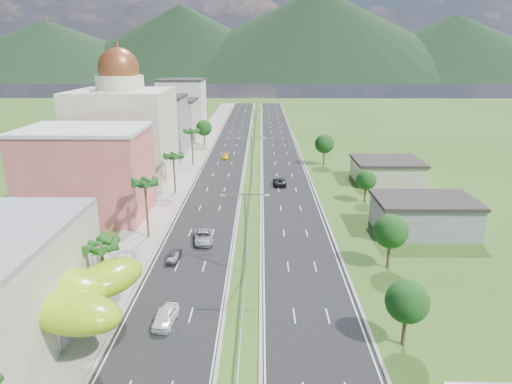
{
  "coord_description": "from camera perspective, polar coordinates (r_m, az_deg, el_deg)",
  "views": [
    {
      "loc": [
        1.98,
        -43.72,
        27.54
      ],
      "look_at": [
        1.22,
        23.48,
        7.0
      ],
      "focal_mm": 32.0,
      "sensor_mm": 36.0,
      "label": 1
    }
  ],
  "objects": [
    {
      "name": "car_dark_far_right",
      "position": [
        99.1,
        2.97,
        1.33
      ],
      "size": [
        2.82,
        5.74,
        1.57
      ],
      "primitive_type": "imported",
      "rotation": [
        0.0,
        0.0,
        3.18
      ],
      "color": "black",
      "rests_on": "road_right"
    },
    {
      "name": "palm_tree_e",
      "position": [
        116.66,
        -8.05,
        7.34
      ],
      "size": [
        3.6,
        3.6,
        9.4
      ],
      "color": "#47301C",
      "rests_on": "ground"
    },
    {
      "name": "car_dark_left",
      "position": [
        64.47,
        -10.16,
        -7.91
      ],
      "size": [
        1.58,
        4.01,
        1.3
      ],
      "primitive_type": "imported",
      "rotation": [
        0.0,
        0.0,
        -0.05
      ],
      "color": "black",
      "rests_on": "road_left"
    },
    {
      "name": "car_silver_mid_left",
      "position": [
        69.84,
        -6.59,
        -5.58
      ],
      "size": [
        3.6,
        6.27,
        1.65
      ],
      "primitive_type": "imported",
      "rotation": [
        0.0,
        0.0,
        0.15
      ],
      "color": "#999BA0",
      "rests_on": "road_left"
    },
    {
      "name": "palm_tree_b",
      "position": [
        53.06,
        -18.77,
        -6.67
      ],
      "size": [
        3.6,
        3.6,
        8.1
      ],
      "color": "#47301C",
      "rests_on": "ground"
    },
    {
      "name": "motorcycle",
      "position": [
        63.24,
        -11.08,
        -8.56
      ],
      "size": [
        0.57,
        1.77,
        1.12
      ],
      "primitive_type": "imported",
      "rotation": [
        0.0,
        0.0,
        -0.02
      ],
      "color": "black",
      "rests_on": "road_left"
    },
    {
      "name": "pink_shophouse",
      "position": [
        83.87,
        -20.33,
        2.09
      ],
      "size": [
        20.0,
        15.0,
        15.0
      ],
      "primitive_type": "cube",
      "color": "#C1584F",
      "rests_on": "ground"
    },
    {
      "name": "median_guardrail",
      "position": [
        118.82,
        -0.33,
        3.9
      ],
      "size": [
        0.1,
        216.06,
        0.76
      ],
      "color": "gray",
      "rests_on": "ground"
    },
    {
      "name": "midrise_white",
      "position": [
        172.2,
        -9.21,
        10.6
      ],
      "size": [
        16.0,
        15.0,
        18.0
      ],
      "primitive_type": "cube",
      "color": "silver",
      "rests_on": "ground"
    },
    {
      "name": "road_right",
      "position": [
        136.64,
        2.96,
        5.35
      ],
      "size": [
        11.0,
        260.0,
        0.04
      ],
      "primitive_type": "cube",
      "color": "black",
      "rests_on": "ground"
    },
    {
      "name": "car_yellow_far_left",
      "position": [
        124.36,
        -3.83,
        4.48
      ],
      "size": [
        2.04,
        4.46,
        1.26
      ],
      "primitive_type": "imported",
      "rotation": [
        0.0,
        0.0,
        -0.06
      ],
      "color": "yellow",
      "rests_on": "road_left"
    },
    {
      "name": "midrise_beige",
      "position": [
        150.06,
        -10.62,
        8.65
      ],
      "size": [
        16.0,
        15.0,
        13.0
      ],
      "primitive_type": "cube",
      "color": "#ADA68F",
      "rests_on": "ground"
    },
    {
      "name": "palm_tree_d",
      "position": [
        92.61,
        -10.28,
        4.25
      ],
      "size": [
        3.6,
        3.6,
        8.6
      ],
      "color": "#47301C",
      "rests_on": "ground"
    },
    {
      "name": "streetlight_median_c",
      "position": [
        96.02,
        -0.55,
        4.49
      ],
      "size": [
        6.04,
        0.25,
        11.0
      ],
      "color": "gray",
      "rests_on": "ground"
    },
    {
      "name": "streetlight_median_e",
      "position": [
        184.91,
        0.03,
        10.54
      ],
      "size": [
        6.04,
        0.25,
        11.0
      ],
      "color": "gray",
      "rests_on": "ground"
    },
    {
      "name": "leafy_tree_rc",
      "position": [
        89.15,
        13.61,
        1.44
      ],
      "size": [
        3.85,
        3.85,
        6.33
      ],
      "color": "#47301C",
      "rests_on": "ground"
    },
    {
      "name": "streetlight_median_d",
      "position": [
        140.29,
        -0.17,
        8.47
      ],
      "size": [
        6.04,
        0.25,
        11.0
      ],
      "color": "gray",
      "rests_on": "ground"
    },
    {
      "name": "ground",
      "position": [
        51.71,
        -1.7,
        -15.19
      ],
      "size": [
        500.0,
        500.0,
        0.0
      ],
      "primitive_type": "plane",
      "color": "#2D5119",
      "rests_on": "ground"
    },
    {
      "name": "lime_canopy",
      "position": [
        50.68,
        -25.66,
        -11.25
      ],
      "size": [
        18.0,
        15.0,
        7.4
      ],
      "color": "#8CBA12",
      "rests_on": "ground"
    },
    {
      "name": "car_white_near_left",
      "position": [
        50.85,
        -11.22,
        -15.02
      ],
      "size": [
        2.43,
        4.97,
        1.63
      ],
      "primitive_type": "imported",
      "rotation": [
        0.0,
        0.0,
        -0.11
      ],
      "color": "white",
      "rests_on": "road_left"
    },
    {
      "name": "leafy_tree_ra",
      "position": [
        47.06,
        18.37,
        -12.89
      ],
      "size": [
        4.2,
        4.2,
        6.9
      ],
      "color": "#47301C",
      "rests_on": "ground"
    },
    {
      "name": "leafy_tree_lfar",
      "position": [
        141.53,
        -6.52,
        7.96
      ],
      "size": [
        4.9,
        4.9,
        8.05
      ],
      "color": "#47301C",
      "rests_on": "ground"
    },
    {
      "name": "palm_tree_c",
      "position": [
        70.62,
        -13.71,
        0.86
      ],
      "size": [
        3.6,
        3.6,
        9.6
      ],
      "color": "#47301C",
      "rests_on": "ground"
    },
    {
      "name": "shed_near",
      "position": [
        77.64,
        20.22,
        -2.92
      ],
      "size": [
        15.0,
        10.0,
        5.0
      ],
      "primitive_type": "cube",
      "color": "gray",
      "rests_on": "ground"
    },
    {
      "name": "streetlight_median_b",
      "position": [
        57.64,
        -1.37,
        -4.16
      ],
      "size": [
        6.04,
        0.25,
        11.0
      ],
      "color": "gray",
      "rests_on": "ground"
    },
    {
      "name": "domed_building",
      "position": [
        104.44,
        -16.18,
        7.41
      ],
      "size": [
        20.0,
        20.0,
        28.7
      ],
      "color": "beige",
      "rests_on": "ground"
    },
    {
      "name": "sidewalk_left",
      "position": [
        137.83,
        -7.31,
        5.35
      ],
      "size": [
        7.0,
        260.0,
        0.12
      ],
      "primitive_type": "cube",
      "color": "gray",
      "rests_on": "ground"
    },
    {
      "name": "mountain_ridge",
      "position": [
        497.88,
        7.55,
        13.68
      ],
      "size": [
        860.0,
        140.0,
        90.0
      ],
      "primitive_type": null,
      "color": "black",
      "rests_on": "ground"
    },
    {
      "name": "road_left",
      "position": [
        136.86,
        -3.35,
        5.36
      ],
      "size": [
        11.0,
        260.0,
        0.04
      ],
      "primitive_type": "cube",
      "color": "black",
      "rests_on": "ground"
    },
    {
      "name": "leafy_tree_rd",
      "position": [
        116.93,
        8.56,
        5.98
      ],
      "size": [
        4.9,
        4.9,
        8.05
      ],
      "color": "#47301C",
      "rests_on": "ground"
    },
    {
      "name": "leafy_tree_rb",
      "position": [
        62.41,
        16.48,
        -4.74
      ],
      "size": [
        4.55,
        4.55,
        7.47
      ],
      "color": "#47301C",
      "rests_on": "ground"
    },
    {
      "name": "midrise_grey",
      "position": [
        128.57,
        -12.51,
        7.85
      ],
      "size": [
        16.0,
        15.0,
        16.0
      ],
      "primitive_type": "cube",
      "color": "gray",
      "rests_on": "ground"
    },
    {
      "name": "shed_far",
      "position": [
        105.71,
        16.01,
        2.45
      ],
      "size": [
        14.0,
        12.0,
        4.4
      ],
      "primitive_type": "cube",
      "color": "#ADA68F",
      "rests_on": "ground"
    }
  ]
}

